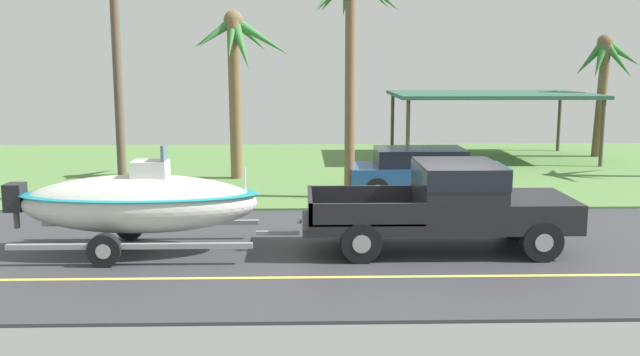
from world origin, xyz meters
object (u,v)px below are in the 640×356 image
at_px(carport_awning, 491,96).
at_px(utility_pole, 117,67).
at_px(palm_tree_near_left, 236,56).
at_px(pickup_truck_towing, 456,202).
at_px(palm_tree_mid, 352,8).
at_px(palm_tree_far_left, 603,67).
at_px(boat_on_trailer, 139,203).
at_px(parked_sedan_near, 425,172).

distance_m(carport_awning, utility_pole, 14.74).
height_order(palm_tree_near_left, utility_pole, utility_pole).
distance_m(pickup_truck_towing, palm_tree_mid, 7.11).
bearing_deg(palm_tree_far_left, palm_tree_mid, -142.02).
bearing_deg(palm_tree_near_left, boat_on_trailer, -98.38).
bearing_deg(palm_tree_far_left, pickup_truck_towing, -122.44).
bearing_deg(carport_awning, parked_sedan_near, -117.42).
distance_m(palm_tree_mid, utility_pole, 6.49).
bearing_deg(parked_sedan_near, palm_tree_near_left, 154.44).
bearing_deg(pickup_truck_towing, parked_sedan_near, 86.21).
bearing_deg(parked_sedan_near, carport_awning, 62.58).
height_order(parked_sedan_near, palm_tree_near_left, palm_tree_near_left).
height_order(boat_on_trailer, palm_tree_mid, palm_tree_mid).
relative_size(palm_tree_far_left, utility_pole, 0.68).
distance_m(parked_sedan_near, utility_pole, 9.05).
xyz_separation_m(palm_tree_mid, palm_tree_far_left, (10.40, 8.12, -1.70)).
bearing_deg(utility_pole, palm_tree_near_left, 51.78).
xyz_separation_m(parked_sedan_near, utility_pole, (-8.47, -0.92, 3.02)).
height_order(parked_sedan_near, utility_pole, utility_pole).
bearing_deg(utility_pole, carport_awning, 33.68).
bearing_deg(palm_tree_mid, pickup_truck_towing, -71.61).
relative_size(boat_on_trailer, palm_tree_near_left, 1.10).
xyz_separation_m(carport_awning, utility_pole, (-12.22, -8.15, 1.21)).
distance_m(parked_sedan_near, palm_tree_far_left, 11.54).
relative_size(carport_awning, utility_pole, 1.06).
distance_m(palm_tree_far_left, utility_pole, 18.72).
xyz_separation_m(parked_sedan_near, palm_tree_near_left, (-5.63, 2.69, 3.32)).
height_order(palm_tree_far_left, utility_pole, utility_pole).
distance_m(pickup_truck_towing, palm_tree_near_left, 10.53).
bearing_deg(carport_awning, utility_pole, -146.32).
distance_m(parked_sedan_near, palm_tree_near_left, 7.07).
relative_size(boat_on_trailer, parked_sedan_near, 1.32).
relative_size(pickup_truck_towing, palm_tree_near_left, 1.04).
xyz_separation_m(parked_sedan_near, palm_tree_far_left, (8.20, 7.58, 2.89)).
height_order(pickup_truck_towing, parked_sedan_near, pickup_truck_towing).
relative_size(carport_awning, palm_tree_mid, 1.15).
height_order(carport_awning, palm_tree_mid, palm_tree_mid).
xyz_separation_m(boat_on_trailer, parked_sedan_near, (6.90, 5.95, -0.36)).
height_order(pickup_truck_towing, utility_pole, utility_pole).
relative_size(boat_on_trailer, carport_awning, 0.79).
bearing_deg(boat_on_trailer, palm_tree_mid, 48.97).
distance_m(boat_on_trailer, palm_tree_far_left, 20.44).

